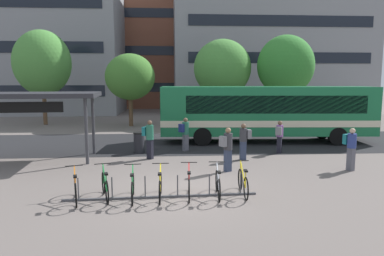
{
  "coord_description": "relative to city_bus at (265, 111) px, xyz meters",
  "views": [
    {
      "loc": [
        -0.39,
        -11.01,
        3.57
      ],
      "look_at": [
        0.6,
        3.81,
        1.56
      ],
      "focal_mm": 33.15,
      "sensor_mm": 36.0,
      "label": 1
    }
  ],
  "objects": [
    {
      "name": "city_bus",
      "position": [
        0.0,
        0.0,
        0.0
      ],
      "size": [
        12.14,
        3.22,
        3.2
      ],
      "rotation": [
        0.0,
        0.0,
        3.09
      ],
      "color": "#196B3D",
      "rests_on": "ground"
    },
    {
      "name": "street_tree_1",
      "position": [
        3.75,
        7.93,
        2.94
      ],
      "size": [
        4.47,
        4.47,
        7.11
      ],
      "color": "brown",
      "rests_on": "ground"
    },
    {
      "name": "transit_shelter",
      "position": [
        -11.51,
        -4.04,
        1.04
      ],
      "size": [
        5.8,
        3.36,
        3.02
      ],
      "rotation": [
        0.0,
        0.0,
        0.07
      ],
      "color": "#38383D",
      "rests_on": "ground"
    },
    {
      "name": "commuter_grey_pack_2",
      "position": [
        -3.28,
        -6.55,
        -0.77
      ],
      "size": [
        0.61,
        0.54,
        1.74
      ],
      "rotation": [
        0.0,
        0.0,
        0.55
      ],
      "color": "#2D3851",
      "rests_on": "ground"
    },
    {
      "name": "building_right_wing",
      "position": [
        5.89,
        22.1,
        7.31
      ],
      "size": [
        21.45,
        12.63,
        18.17
      ],
      "color": "gray",
      "rests_on": "ground"
    },
    {
      "name": "bike_rack",
      "position": [
        -5.79,
        -9.53,
        -1.68
      ],
      "size": [
        5.91,
        0.35,
        0.7
      ],
      "rotation": [
        0.0,
        0.0,
        0.05
      ],
      "color": "#47474C",
      "rests_on": "ground"
    },
    {
      "name": "street_tree_0",
      "position": [
        -8.49,
        7.81,
        2.03
      ],
      "size": [
        3.82,
        3.82,
        5.59
      ],
      "color": "brown",
      "rests_on": "ground"
    },
    {
      "name": "commuter_grey_pack_3",
      "position": [
        -2.18,
        -4.52,
        -0.83
      ],
      "size": [
        0.54,
        0.37,
        1.64
      ],
      "rotation": [
        0.0,
        0.0,
        3.22
      ],
      "color": "#2D3851",
      "rests_on": "ground"
    },
    {
      "name": "parked_bicycle_silver_5",
      "position": [
        -4.05,
        -9.53,
        -1.39
      ],
      "size": [
        0.52,
        1.72,
        0.99
      ],
      "rotation": [
        0.0,
        0.0,
        1.51
      ],
      "color": "black",
      "rests_on": "ground"
    },
    {
      "name": "building_centre_block",
      "position": [
        -8.16,
        30.76,
        4.91
      ],
      "size": [
        15.52,
        13.07,
        13.37
      ],
      "color": "brown",
      "rests_on": "ground"
    },
    {
      "name": "commuter_teal_pack_5",
      "position": [
        1.65,
        -6.67,
        -0.79
      ],
      "size": [
        0.47,
        0.59,
        1.7
      ],
      "rotation": [
        0.0,
        0.0,
        5.06
      ],
      "color": "#565660",
      "rests_on": "ground"
    },
    {
      "name": "building_left_wing",
      "position": [
        -19.45,
        22.41,
        6.6
      ],
      "size": [
        17.44,
        13.94,
        16.76
      ],
      "color": "gray",
      "rests_on": "ground"
    },
    {
      "name": "trash_bin",
      "position": [
        -7.02,
        -2.7,
        -1.26
      ],
      "size": [
        0.55,
        0.55,
        1.03
      ],
      "color": "#232328",
      "rests_on": "ground"
    },
    {
      "name": "parked_bicycle_green_2",
      "position": [
        -6.64,
        -9.67,
        -1.39
      ],
      "size": [
        0.52,
        1.72,
        0.99
      ],
      "rotation": [
        0.0,
        0.0,
        1.64
      ],
      "color": "black",
      "rests_on": "ground"
    },
    {
      "name": "commuter_teal_pack_1",
      "position": [
        -6.44,
        -4.07,
        -0.75
      ],
      "size": [
        0.61,
        0.54,
        1.78
      ],
      "rotation": [
        0.0,
        0.0,
        5.74
      ],
      "color": "black",
      "rests_on": "ground"
    },
    {
      "name": "ground",
      "position": [
        -5.16,
        -9.0,
        -1.78
      ],
      "size": [
        200.0,
        200.0,
        0.0
      ],
      "primitive_type": "plane",
      "color": "#6B605B"
    },
    {
      "name": "parked_bicycle_orange_0",
      "position": [
        -8.31,
        -9.72,
        -1.39
      ],
      "size": [
        0.64,
        1.67,
        0.99
      ],
      "rotation": [
        0.0,
        0.0,
        1.84
      ],
      "color": "black",
      "rests_on": "ground"
    },
    {
      "name": "parked_bicycle_yellow_6",
      "position": [
        -3.25,
        -9.42,
        -1.39
      ],
      "size": [
        0.52,
        1.72,
        0.99
      ],
      "rotation": [
        0.0,
        0.0,
        1.54
      ],
      "color": "black",
      "rests_on": "ground"
    },
    {
      "name": "street_tree_3",
      "position": [
        -15.5,
        9.15,
        3.14
      ],
      "size": [
        4.45,
        4.45,
        7.49
      ],
      "color": "brown",
      "rests_on": "ground"
    },
    {
      "name": "parked_bicycle_red_4",
      "position": [
        -4.95,
        -9.53,
        -1.39
      ],
      "size": [
        0.52,
        1.72,
        0.99
      ],
      "rotation": [
        0.0,
        0.0,
        1.52
      ],
      "color": "black",
      "rests_on": "ground"
    },
    {
      "name": "parked_bicycle_green_1",
      "position": [
        -7.49,
        -9.51,
        -1.39
      ],
      "size": [
        0.65,
        1.67,
        0.99
      ],
      "rotation": [
        0.0,
        0.0,
        1.85
      ],
      "color": "black",
      "rests_on": "ground"
    },
    {
      "name": "bus_lane_asphalt",
      "position": [
        -5.16,
        -0.0,
        -1.77
      ],
      "size": [
        80.0,
        7.2,
        0.01
      ],
      "primitive_type": "cube",
      "color": "#232326",
      "rests_on": "ground"
    },
    {
      "name": "commuter_navy_pack_4",
      "position": [
        -4.73,
        -2.31,
        -0.81
      ],
      "size": [
        0.6,
        0.55,
        1.69
      ],
      "rotation": [
        0.0,
        0.0,
        0.6
      ],
      "color": "#565660",
      "rests_on": "ground"
    },
    {
      "name": "parked_bicycle_yellow_3",
      "position": [
        -5.82,
        -9.61,
        -1.39
      ],
      "size": [
        0.52,
        1.72,
        0.99
      ],
      "rotation": [
        0.0,
        0.0,
        1.56
      ],
      "color": "black",
      "rests_on": "ground"
    },
    {
      "name": "commuter_grey_pack_0",
      "position": [
        -0.14,
        -3.22,
        -0.85
      ],
      "size": [
        0.52,
        0.61,
        1.6
      ],
      "rotation": [
        0.0,
        0.0,
        1.06
      ],
      "color": "black",
      "rests_on": "ground"
    },
    {
      "name": "street_tree_2",
      "position": [
        -1.12,
        9.15,
        2.75
      ],
      "size": [
        4.68,
        4.68,
        6.88
      ],
      "color": "brown",
      "rests_on": "ground"
    }
  ]
}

